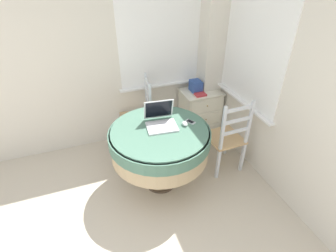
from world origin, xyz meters
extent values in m
cube|color=beige|center=(0.05, 2.70, 1.27)|extent=(4.51, 0.06, 2.55)
cube|color=white|center=(1.48, 2.66, 1.49)|extent=(1.10, 0.01, 1.42)
cube|color=white|center=(1.48, 2.63, 0.77)|extent=(1.18, 0.07, 0.02)
cube|color=white|center=(2.30, 1.84, 1.49)|extent=(0.01, 1.10, 1.42)
cube|color=white|center=(2.27, 1.84, 0.77)|extent=(0.07, 1.18, 0.02)
cube|color=beige|center=(2.17, 2.53, 1.27)|extent=(0.28, 0.28, 2.55)
cylinder|color=#4C3D2D|center=(1.10, 1.58, 0.01)|extent=(0.36, 0.36, 0.03)
cylinder|color=#4C3D2D|center=(1.10, 1.58, 0.39)|extent=(0.11, 0.11, 0.73)
cylinder|color=tan|center=(1.10, 1.58, 0.60)|extent=(1.06, 1.06, 0.31)
cylinder|color=#4C7560|center=(1.10, 1.58, 0.69)|extent=(1.09, 1.09, 0.13)
cylinder|color=#4C7560|center=(1.10, 1.58, 0.77)|extent=(1.03, 1.03, 0.02)
cube|color=silver|center=(1.13, 1.61, 0.79)|extent=(0.35, 0.28, 0.02)
cube|color=silver|center=(1.13, 1.62, 0.80)|extent=(0.30, 0.18, 0.00)
cube|color=silver|center=(1.15, 1.76, 0.91)|extent=(0.33, 0.11, 0.24)
cube|color=black|center=(1.15, 1.76, 0.92)|extent=(0.29, 0.09, 0.21)
ellipsoid|color=white|center=(1.38, 1.56, 0.80)|extent=(0.05, 0.08, 0.04)
cube|color=#B2B7BC|center=(1.46, 1.60, 0.78)|extent=(0.10, 0.12, 0.01)
cube|color=black|center=(1.46, 1.60, 0.79)|extent=(0.08, 0.09, 0.00)
cube|color=tan|center=(1.03, 2.42, 0.43)|extent=(0.47, 0.45, 0.02)
cube|color=silver|center=(0.87, 2.62, 0.21)|extent=(0.04, 0.04, 0.42)
cube|color=silver|center=(0.83, 2.27, 0.21)|extent=(0.04, 0.04, 0.42)
cube|color=silver|center=(1.24, 2.57, 0.21)|extent=(0.04, 0.04, 0.42)
cube|color=silver|center=(1.19, 2.22, 0.21)|extent=(0.04, 0.04, 0.42)
cube|color=silver|center=(1.24, 2.57, 0.72)|extent=(0.04, 0.04, 0.56)
cube|color=silver|center=(1.19, 2.22, 0.72)|extent=(0.04, 0.04, 0.56)
cube|color=silver|center=(1.21, 2.40, 0.94)|extent=(0.07, 0.35, 0.04)
cube|color=silver|center=(1.21, 2.40, 0.79)|extent=(0.07, 0.35, 0.04)
cube|color=silver|center=(1.21, 2.40, 0.65)|extent=(0.07, 0.35, 0.04)
cube|color=tan|center=(1.94, 1.62, 0.43)|extent=(0.41, 0.43, 0.02)
cube|color=silver|center=(2.11, 1.80, 0.21)|extent=(0.04, 0.04, 0.42)
cube|color=silver|center=(1.76, 1.79, 0.21)|extent=(0.04, 0.04, 0.42)
cube|color=silver|center=(2.12, 1.44, 0.21)|extent=(0.04, 0.04, 0.42)
cube|color=silver|center=(1.77, 1.43, 0.21)|extent=(0.04, 0.04, 0.42)
cube|color=silver|center=(2.12, 1.44, 0.72)|extent=(0.03, 0.03, 0.56)
cube|color=silver|center=(1.77, 1.43, 0.72)|extent=(0.03, 0.03, 0.56)
cube|color=silver|center=(1.95, 1.43, 0.94)|extent=(0.35, 0.03, 0.04)
cube|color=silver|center=(1.95, 1.43, 0.79)|extent=(0.35, 0.03, 0.04)
cube|color=silver|center=(1.95, 1.43, 0.65)|extent=(0.35, 0.03, 0.04)
cube|color=silver|center=(2.00, 2.43, 0.33)|extent=(0.53, 0.40, 0.66)
cube|color=silver|center=(2.00, 2.43, 0.67)|extent=(0.55, 0.43, 0.02)
cube|color=white|center=(2.00, 2.22, 0.55)|extent=(0.47, 0.01, 0.19)
sphere|color=olive|center=(2.00, 2.21, 0.55)|extent=(0.02, 0.02, 0.02)
cube|color=white|center=(2.00, 2.22, 0.33)|extent=(0.47, 0.01, 0.19)
sphere|color=olive|center=(2.00, 2.21, 0.33)|extent=(0.02, 0.02, 0.02)
cube|color=white|center=(2.00, 2.22, 0.11)|extent=(0.47, 0.01, 0.19)
sphere|color=olive|center=(2.00, 2.21, 0.11)|extent=(0.02, 0.02, 0.02)
cube|color=#2D4C93|center=(1.93, 2.46, 0.76)|extent=(0.14, 0.18, 0.15)
cube|color=#BC3338|center=(1.93, 2.36, 0.69)|extent=(0.15, 0.20, 0.02)
camera|label=1|loc=(0.40, -0.57, 2.33)|focal=28.00mm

